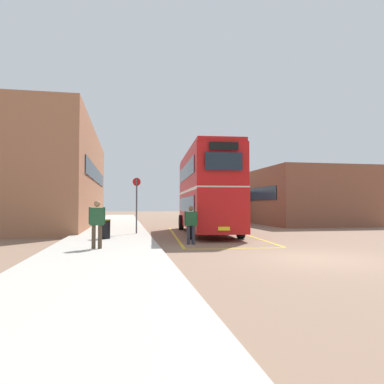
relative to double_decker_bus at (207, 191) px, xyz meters
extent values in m
plane|color=#846651|center=(1.10, 4.45, -2.51)|extent=(135.60, 135.60, 0.00)
cube|color=#B2ADA3|center=(-5.40, 6.85, -2.44)|extent=(4.00, 57.60, 0.14)
cube|color=#9E6647|center=(-10.16, 9.43, 1.20)|extent=(6.30, 21.57, 7.43)
cube|color=#19232D|center=(-6.97, 9.43, 1.57)|extent=(0.06, 16.40, 1.10)
cube|color=brown|center=(10.61, 9.69, -0.14)|extent=(8.03, 12.52, 4.74)
cube|color=#232D38|center=(6.57, 9.69, 0.09)|extent=(0.06, 9.51, 1.10)
cylinder|color=black|center=(-0.99, 3.24, -2.01)|extent=(0.36, 1.02, 1.00)
cylinder|color=black|center=(1.47, 3.05, -2.01)|extent=(0.36, 1.02, 1.00)
cylinder|color=black|center=(-1.47, -3.05, -2.01)|extent=(0.36, 1.02, 1.00)
cylinder|color=black|center=(0.99, -3.24, -2.01)|extent=(0.36, 1.02, 1.00)
cube|color=#B71414|center=(0.00, 0.00, -1.11)|extent=(3.16, 10.32, 2.10)
cube|color=#B71414|center=(0.00, 0.00, 0.99)|extent=(3.15, 10.12, 2.10)
cube|color=#B71414|center=(0.00, 0.00, 2.14)|extent=(3.04, 10.01, 0.20)
cube|color=white|center=(0.00, 0.00, -0.06)|extent=(3.19, 10.22, 0.14)
cube|color=#19232D|center=(-1.21, 0.09, -0.81)|extent=(0.67, 8.31, 0.84)
cube|color=#19232D|center=(-1.21, 0.09, 1.09)|extent=(0.67, 8.31, 0.84)
cube|color=#19232D|center=(1.21, -0.09, -0.81)|extent=(0.67, 8.31, 0.84)
cube|color=#19232D|center=(1.21, -0.09, 1.09)|extent=(0.67, 8.31, 0.84)
cube|color=#19232D|center=(-0.39, -5.09, 1.09)|extent=(1.67, 0.17, 0.80)
cube|color=black|center=(-0.39, -5.09, 1.77)|extent=(1.32, 0.14, 0.36)
cube|color=#19232D|center=(0.39, 5.09, -0.71)|extent=(1.91, 0.19, 1.00)
cube|color=yellow|center=(-0.39, -5.09, -1.88)|extent=(0.52, 0.07, 0.16)
cylinder|color=black|center=(3.29, 19.21, -2.05)|extent=(0.26, 0.92, 0.92)
cylinder|color=black|center=(5.86, 19.21, -2.05)|extent=(0.26, 0.92, 0.92)
cylinder|color=black|center=(3.28, 13.79, -2.05)|extent=(0.26, 0.92, 0.92)
cylinder|color=black|center=(5.85, 13.78, -2.05)|extent=(0.26, 0.92, 0.92)
cube|color=navy|center=(4.57, 16.50, -0.91)|extent=(2.50, 9.05, 2.60)
cube|color=silver|center=(4.57, 16.50, 0.45)|extent=(2.35, 8.68, 0.12)
cube|color=#19232D|center=(3.31, 16.50, -0.56)|extent=(0.04, 7.23, 0.96)
cube|color=#19232D|center=(5.83, 16.50, -0.56)|extent=(0.04, 7.23, 0.96)
cube|color=#19232D|center=(4.58, 21.04, -0.61)|extent=(1.99, 0.04, 1.10)
cylinder|color=#2D2D38|center=(-1.82, -5.37, -2.12)|extent=(0.14, 0.14, 0.79)
cylinder|color=#2D2D38|center=(-2.03, -5.36, -2.12)|extent=(0.14, 0.14, 0.79)
cube|color=#1E4728|center=(-1.92, -5.36, -1.43)|extent=(0.47, 0.23, 0.59)
cylinder|color=#1E4728|center=(-1.69, -5.37, -1.40)|extent=(0.09, 0.09, 0.56)
cylinder|color=#1E4728|center=(-2.16, -5.36, -1.40)|extent=(0.09, 0.09, 0.56)
sphere|color=brown|center=(-1.93, -5.38, -0.99)|extent=(0.21, 0.21, 0.21)
cylinder|color=#473828|center=(-5.75, -7.30, -1.96)|extent=(0.14, 0.14, 0.82)
cylinder|color=#473828|center=(-5.53, -7.31, -1.96)|extent=(0.14, 0.14, 0.82)
cube|color=#1E4728|center=(-5.64, -7.30, -1.25)|extent=(0.48, 0.23, 0.61)
cylinder|color=#1E4728|center=(-5.88, -7.30, -1.21)|extent=(0.09, 0.09, 0.58)
cylinder|color=#1E4728|center=(-5.40, -7.31, -1.21)|extent=(0.09, 0.09, 0.58)
sphere|color=#8C6647|center=(-5.64, -7.28, -0.80)|extent=(0.22, 0.22, 0.22)
cylinder|color=black|center=(-5.58, -3.59, -1.95)|extent=(0.51, 0.51, 0.83)
cylinder|color=olive|center=(-5.58, -3.59, -1.52)|extent=(0.54, 0.54, 0.04)
cylinder|color=#4C4C51|center=(-4.07, -0.81, -0.89)|extent=(0.08, 0.08, 2.96)
cylinder|color=red|center=(-4.07, -0.81, 0.41)|extent=(0.43, 0.13, 0.44)
cube|color=gold|center=(-1.99, -0.86, -2.51)|extent=(1.05, 12.14, 0.01)
cube|color=gold|center=(1.99, -1.17, -2.51)|extent=(1.05, 12.14, 0.01)
cube|color=gold|center=(-0.47, -7.08, -2.51)|extent=(4.11, 0.43, 0.01)
camera|label=1|loc=(-4.67, -20.18, -0.84)|focal=33.23mm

